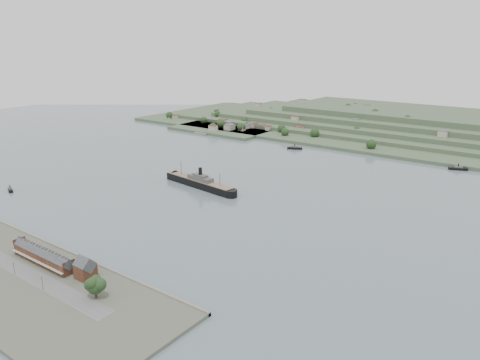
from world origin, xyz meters
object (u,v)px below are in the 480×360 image
Objects in this scene: steamship at (198,182)px; tugboat at (10,190)px; terrace_row at (43,256)px; fig_tree at (95,285)px; gabled_building at (85,268)px.

steamship is 174.63m from tugboat.
terrace_row is 4.28× the size of fig_tree.
tugboat is at bearing 158.15° from terrace_row.
steamship is at bearing 111.30° from gabled_building.
gabled_building reaches higher than tugboat.
terrace_row is 37.74m from gabled_building.
terrace_row is 0.57× the size of steamship.
tugboat is 1.06× the size of fig_tree.
gabled_building is 189.65m from steamship.
gabled_building is at bearing 6.12° from terrace_row.
terrace_row is at bearing 173.89° from fig_tree.
fig_tree reaches higher than tugboat.
tugboat is (-130.83, -115.63, -2.84)m from steamship.
steamship is at bearing 99.85° from terrace_row.
steamship is at bearing 116.23° from fig_tree.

